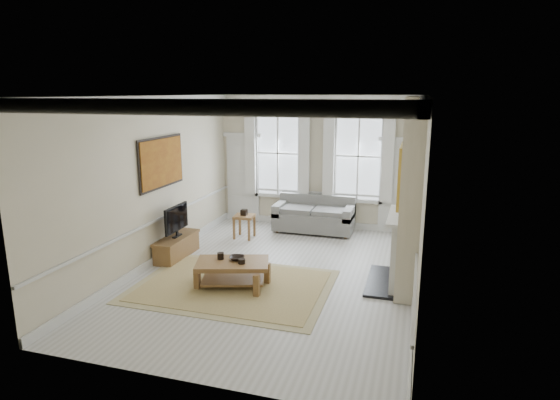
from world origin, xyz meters
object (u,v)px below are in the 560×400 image
(sofa, at_px, (315,217))
(side_table, at_px, (244,220))
(tv_stand, at_px, (177,247))
(coffee_table, at_px, (232,266))

(sofa, height_order, side_table, sofa)
(sofa, distance_m, tv_stand, 3.65)
(sofa, bearing_deg, tv_stand, -130.99)
(coffee_table, height_order, tv_stand, coffee_table)
(side_table, height_order, coffee_table, side_table)
(sofa, bearing_deg, side_table, -144.83)
(sofa, relative_size, coffee_table, 1.36)
(side_table, xyz_separation_m, tv_stand, (-0.89, -1.70, -0.23))
(side_table, distance_m, tv_stand, 1.93)
(sofa, xyz_separation_m, side_table, (-1.50, -1.06, 0.09))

